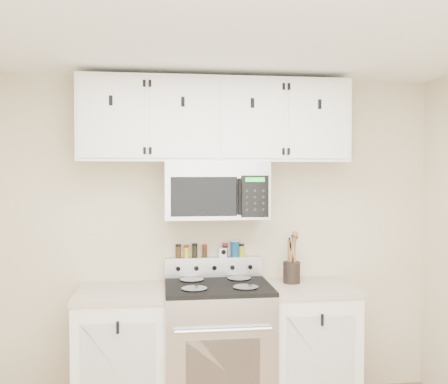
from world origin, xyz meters
name	(u,v)px	position (x,y,z in m)	size (l,w,h in m)	color
back_wall	(213,237)	(0.00, 1.75, 1.25)	(3.50, 0.01, 2.50)	#BBAC8C
ceiling	(254,2)	(0.00, 0.00, 2.50)	(3.50, 3.50, 0.01)	white
range	(218,347)	(0.00, 1.43, 0.49)	(0.76, 0.65, 1.10)	#B7B7BA
base_cabinet_left	(122,353)	(-0.69, 1.45, 0.46)	(0.64, 0.62, 0.92)	white
base_cabinet_right	(309,345)	(0.69, 1.45, 0.46)	(0.64, 0.62, 0.92)	white
microwave	(216,190)	(0.00, 1.55, 1.63)	(0.76, 0.44, 0.42)	#9E9EA3
upper_cabinets	(215,121)	(0.00, 1.58, 2.15)	(2.00, 0.35, 0.62)	white
utensil_crock	(292,271)	(0.58, 1.53, 1.02)	(0.13, 0.13, 0.38)	black
kitchen_timer	(223,252)	(0.08, 1.71, 1.14)	(0.06, 0.05, 0.07)	white
salt_canister	(235,248)	(0.17, 1.71, 1.16)	(0.07, 0.07, 0.13)	navy
spice_jar_0	(178,251)	(-0.28, 1.71, 1.15)	(0.04, 0.04, 0.11)	#3F280F
spice_jar_1	(186,251)	(-0.21, 1.71, 1.15)	(0.04, 0.04, 0.10)	yellow
spice_jar_2	(195,250)	(-0.15, 1.71, 1.16)	(0.04, 0.04, 0.11)	black
spice_jar_3	(205,251)	(-0.07, 1.71, 1.15)	(0.04, 0.04, 0.10)	#391E0D
spice_jar_4	(225,250)	(0.09, 1.71, 1.15)	(0.04, 0.04, 0.11)	black
spice_jar_5	(235,250)	(0.17, 1.71, 1.15)	(0.04, 0.04, 0.10)	#3A1B0D
spice_jar_6	(242,250)	(0.22, 1.71, 1.15)	(0.04, 0.04, 0.10)	gold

